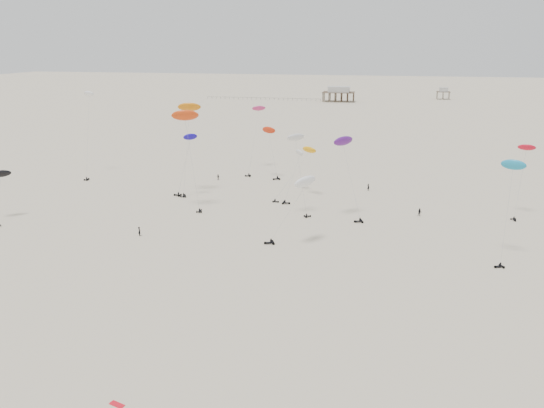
% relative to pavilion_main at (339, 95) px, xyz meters
% --- Properties ---
extents(ground_plane, '(900.00, 900.00, 0.00)m').
position_rel_pavilion_main_xyz_m(ground_plane, '(10.00, -150.00, -4.22)').
color(ground_plane, beige).
extents(pavilion_main, '(21.00, 13.00, 9.80)m').
position_rel_pavilion_main_xyz_m(pavilion_main, '(0.00, 0.00, 0.00)').
color(pavilion_main, brown).
rests_on(pavilion_main, ground).
extents(pavilion_small, '(9.00, 7.00, 8.00)m').
position_rel_pavilion_main_xyz_m(pavilion_small, '(70.00, 30.00, -0.74)').
color(pavilion_small, brown).
rests_on(pavilion_small, ground).
extents(pier_fence, '(80.20, 0.20, 1.50)m').
position_rel_pavilion_main_xyz_m(pier_fence, '(-52.00, -0.00, -3.45)').
color(pier_fence, black).
rests_on(pier_fence, ground).
extents(rig_0, '(5.02, 9.15, 16.56)m').
position_rel_pavilion_main_xyz_m(rig_0, '(62.43, -235.41, 7.74)').
color(rig_0, black).
rests_on(rig_0, ground).
extents(rig_1, '(7.08, 15.07, 25.65)m').
position_rel_pavilion_main_xyz_m(rig_1, '(-54.85, -218.48, 13.20)').
color(rig_1, black).
rests_on(rig_1, ground).
extents(rig_2, '(5.32, 10.42, 18.32)m').
position_rel_pavilion_main_xyz_m(rig_2, '(53.99, -262.46, 9.38)').
color(rig_2, black).
rests_on(rig_2, ground).
extents(rig_3, '(6.71, 10.30, 12.03)m').
position_rel_pavilion_main_xyz_m(rig_3, '(-51.71, -262.58, 4.45)').
color(rig_3, black).
rests_on(rig_3, ground).
extents(rig_4, '(6.75, 6.23, 18.78)m').
position_rel_pavilion_main_xyz_m(rig_4, '(12.32, -245.35, 10.81)').
color(rig_4, black).
rests_on(rig_4, ground).
extents(rig_5, '(3.81, 17.56, 17.10)m').
position_rel_pavilion_main_xyz_m(rig_5, '(9.17, -229.10, 2.57)').
color(rig_5, black).
rests_on(rig_5, ground).
extents(rig_6, '(6.48, 10.06, 23.63)m').
position_rel_pavilion_main_xyz_m(rig_6, '(-18.30, -232.02, 15.38)').
color(rig_6, black).
rests_on(rig_6, ground).
extents(rig_7, '(6.01, 5.11, 16.03)m').
position_rel_pavilion_main_xyz_m(rig_7, '(-18.04, -236.13, 5.61)').
color(rig_7, black).
rests_on(rig_7, ground).
extents(rig_8, '(8.42, 9.10, 18.43)m').
position_rel_pavilion_main_xyz_m(rig_8, '(23.10, -244.72, 10.17)').
color(rig_8, black).
rests_on(rig_8, ground).
extents(rig_9, '(6.96, 7.06, 14.85)m').
position_rel_pavilion_main_xyz_m(rig_9, '(-0.81, -212.78, 6.16)').
color(rig_9, black).
rests_on(rig_9, ground).
extents(rig_10, '(10.17, 6.95, 14.04)m').
position_rel_pavilion_main_xyz_m(rig_10, '(15.91, -263.69, 6.45)').
color(rig_10, black).
rests_on(rig_10, ground).
extents(rig_11, '(10.24, 11.93, 15.43)m').
position_rel_pavilion_main_xyz_m(rig_11, '(11.65, -230.25, 5.80)').
color(rig_11, black).
rests_on(rig_11, ground).
extents(rig_12, '(8.42, 7.90, 23.44)m').
position_rel_pavilion_main_xyz_m(rig_12, '(-13.91, -245.24, 15.89)').
color(rig_12, black).
rests_on(rig_12, ground).
extents(rig_13, '(4.70, 16.61, 22.06)m').
position_rel_pavilion_main_xyz_m(rig_13, '(-7.42, -202.91, 10.17)').
color(rig_13, black).
rests_on(rig_13, ground).
extents(spectator_0, '(1.00, 1.01, 2.31)m').
position_rel_pavilion_main_xyz_m(spectator_0, '(-16.73, -267.10, -4.22)').
color(spectator_0, black).
rests_on(spectator_0, ground).
extents(spectator_1, '(1.05, 0.62, 2.14)m').
position_rel_pavilion_main_xyz_m(spectator_1, '(40.23, -241.87, -4.22)').
color(spectator_1, black).
rests_on(spectator_1, ground).
extents(spectator_2, '(1.30, 1.06, 1.94)m').
position_rel_pavilion_main_xyz_m(spectator_2, '(-14.97, -219.39, -4.22)').
color(spectator_2, black).
rests_on(spectator_2, ground).
extents(spectator_3, '(0.98, 0.93, 2.22)m').
position_rel_pavilion_main_xyz_m(spectator_3, '(27.93, -222.28, -4.22)').
color(spectator_3, black).
rests_on(spectator_3, ground).
extents(grounded_kite_b, '(1.93, 1.21, 0.07)m').
position_rel_pavilion_main_xyz_m(grounded_kite_b, '(4.25, -316.89, -4.22)').
color(grounded_kite_b, red).
rests_on(grounded_kite_b, ground).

